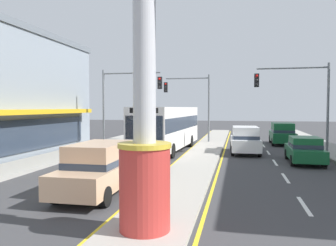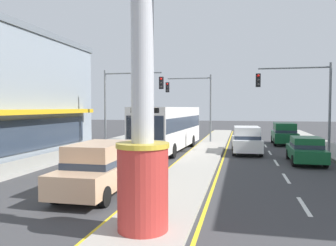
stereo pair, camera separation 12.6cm
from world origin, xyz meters
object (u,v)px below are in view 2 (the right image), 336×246
at_px(suv_near_left_lane, 247,140).
at_px(suv_mid_left_lane, 98,168).
at_px(traffic_light_right_side, 302,92).
at_px(suv_far_right_lane, 284,133).
at_px(district_sign, 142,80).
at_px(traffic_light_left_side, 126,94).
at_px(sedan_far_left_oncoming, 306,150).
at_px(bus_near_right_lane, 169,126).
at_px(traffic_light_median_far, 194,97).

distance_m(suv_near_left_lane, suv_mid_left_lane, 13.57).
relative_size(traffic_light_right_side, suv_far_right_lane, 1.34).
height_order(district_sign, suv_mid_left_lane, district_sign).
bearing_deg(traffic_light_left_side, sedan_far_left_oncoming, -19.11).
height_order(bus_near_right_lane, suv_far_right_lane, bus_near_right_lane).
height_order(traffic_light_median_far, suv_mid_left_lane, traffic_light_median_far).
bearing_deg(suv_mid_left_lane, traffic_light_right_side, 53.31).
bearing_deg(suv_far_right_lane, traffic_light_left_side, -155.81).
bearing_deg(suv_mid_left_lane, suv_far_right_lane, 64.79).
bearing_deg(district_sign, traffic_light_median_far, 94.59).
distance_m(traffic_light_left_side, traffic_light_median_far, 7.15).
bearing_deg(traffic_light_right_side, traffic_light_left_side, 175.70).
bearing_deg(traffic_light_median_far, sedan_far_left_oncoming, -51.21).
bearing_deg(sedan_far_left_oncoming, suv_near_left_lane, 133.93).
distance_m(traffic_light_left_side, bus_near_right_lane, 4.34).
bearing_deg(bus_near_right_lane, traffic_light_left_side, 170.89).
bearing_deg(suv_near_left_lane, district_sign, -99.97).
bearing_deg(traffic_light_left_side, district_sign, -69.21).
bearing_deg(bus_near_right_lane, suv_mid_left_lane, -90.00).
bearing_deg(suv_far_right_lane, suv_mid_left_lane, -115.21).
height_order(traffic_light_median_far, suv_far_right_lane, traffic_light_median_far).
distance_m(district_sign, traffic_light_median_far, 22.35).
distance_m(suv_near_left_lane, sedan_far_left_oncoming, 4.75).
distance_m(district_sign, suv_far_right_lane, 23.39).
distance_m(traffic_light_median_far, suv_far_right_lane, 8.51).
bearing_deg(district_sign, traffic_light_left_side, 110.79).
relative_size(traffic_light_median_far, suv_mid_left_lane, 1.34).
bearing_deg(sedan_far_left_oncoming, traffic_light_median_far, 128.79).
xyz_separation_m(traffic_light_right_side, suv_far_right_lane, (-0.29, 6.56, -3.26)).
relative_size(traffic_light_left_side, suv_near_left_lane, 1.33).
height_order(suv_near_left_lane, sedan_far_left_oncoming, suv_near_left_lane).
xyz_separation_m(district_sign, traffic_light_right_side, (6.38, 15.83, 0.35)).
relative_size(bus_near_right_lane, suv_far_right_lane, 2.44).
bearing_deg(traffic_light_left_side, bus_near_right_lane, -9.11).
distance_m(suv_mid_left_lane, sedan_far_left_oncoming, 12.61).
height_order(traffic_light_right_side, suv_far_right_lane, traffic_light_right_side).
relative_size(suv_mid_left_lane, sedan_far_left_oncoming, 1.06).
distance_m(traffic_light_left_side, suv_mid_left_lane, 14.12).
bearing_deg(traffic_light_left_side, traffic_light_right_side, -4.30).
bearing_deg(suv_mid_left_lane, sedan_far_left_oncoming, 45.20).
height_order(suv_far_right_lane, suv_mid_left_lane, same).
bearing_deg(suv_near_left_lane, suv_mid_left_lane, -114.31).
height_order(suv_mid_left_lane, sedan_far_left_oncoming, suv_mid_left_lane).
distance_m(traffic_light_median_far, bus_near_right_lane, 6.56).
bearing_deg(suv_mid_left_lane, traffic_light_median_far, 86.93).
bearing_deg(district_sign, suv_near_left_lane, 80.03).
bearing_deg(bus_near_right_lane, suv_far_right_lane, 34.81).
height_order(traffic_light_left_side, bus_near_right_lane, traffic_light_left_side).
bearing_deg(traffic_light_right_side, bus_near_right_lane, 177.61).
xyz_separation_m(district_sign, sedan_far_left_oncoming, (6.09, 12.47, -3.11)).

